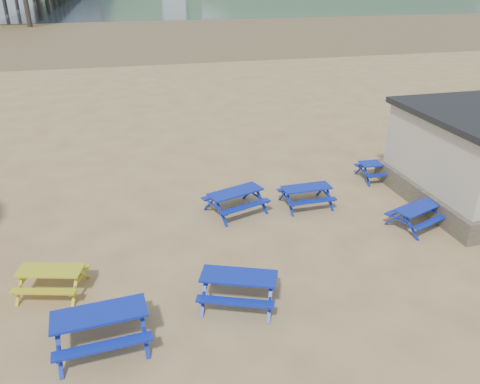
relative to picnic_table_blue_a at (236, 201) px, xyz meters
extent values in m
plane|color=tan|center=(-0.84, -2.10, -0.38)|extent=(400.00, 400.00, 0.00)
plane|color=brown|center=(-0.84, 52.90, -0.38)|extent=(400.00, 400.00, 0.00)
cube|color=#0F1EB1|center=(0.00, 0.00, 0.35)|extent=(1.94, 1.26, 0.05)
cube|color=#0F1EB1|center=(-0.20, 0.57, 0.07)|extent=(1.79, 0.83, 0.05)
cube|color=#0F1EB1|center=(0.20, -0.57, 0.07)|extent=(1.79, 0.83, 0.05)
cube|color=#0F1EB1|center=(2.43, -0.13, 0.29)|extent=(1.67, 0.69, 0.05)
cube|color=#0F1EB1|center=(2.42, 0.42, 0.03)|extent=(1.66, 0.28, 0.05)
cube|color=#0F1EB1|center=(2.45, -0.68, 0.03)|extent=(1.66, 0.28, 0.05)
cube|color=#0F1EB1|center=(7.34, -0.83, 0.25)|extent=(1.63, 0.81, 0.04)
cube|color=#0F1EB1|center=(7.27, -0.31, 0.01)|extent=(1.58, 0.42, 0.04)
cube|color=#0F1EB1|center=(7.41, -1.35, 0.01)|extent=(1.58, 0.42, 0.04)
cube|color=#0F1EB1|center=(-4.20, -5.21, 0.41)|extent=(2.01, 0.90, 0.05)
cube|color=#0F1EB1|center=(-4.25, -4.56, 0.11)|extent=(1.97, 0.42, 0.05)
cube|color=#0F1EB1|center=(-4.15, -5.86, 0.11)|extent=(1.97, 0.42, 0.05)
cube|color=#0F1EB1|center=(-1.04, -4.55, 0.35)|extent=(1.93, 1.32, 0.05)
cube|color=#0F1EB1|center=(-0.82, -4.00, 0.07)|extent=(1.76, 0.90, 0.05)
cube|color=#0F1EB1|center=(-1.26, -5.11, 0.07)|extent=(1.76, 0.90, 0.05)
cube|color=#0F1EB1|center=(5.25, -2.32, 0.26)|extent=(1.70, 1.13, 0.04)
cube|color=#0F1EB1|center=(5.07, -1.83, 0.02)|extent=(1.56, 0.76, 0.04)
cube|color=#0F1EB1|center=(5.44, -2.81, 0.02)|extent=(1.56, 0.76, 0.04)
cube|color=gold|center=(-5.42, -3.05, 0.25)|extent=(1.66, 1.00, 0.04)
cube|color=gold|center=(-5.28, -2.55, 0.01)|extent=(1.56, 0.63, 0.04)
cube|color=gold|center=(-5.56, -3.55, 0.01)|extent=(1.56, 0.63, 0.04)
ellipsoid|color=#2D4C1E|center=(89.16, 227.90, -10.38)|extent=(264.00, 144.00, 108.00)
cube|color=#0F1EB1|center=(6.04, 1.30, 0.28)|extent=(1.66, 0.72, 0.05)
cube|color=#0F1EB1|center=(6.06, 1.85, 0.03)|extent=(1.64, 0.31, 0.05)
cube|color=#0F1EB1|center=(6.01, 0.76, 0.03)|extent=(1.64, 0.31, 0.05)
camera|label=1|loc=(-3.25, -13.41, 6.87)|focal=35.00mm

